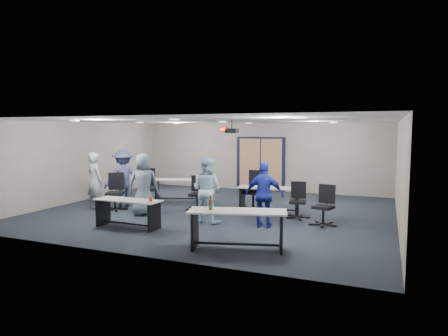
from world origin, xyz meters
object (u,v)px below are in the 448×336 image
at_px(table_front_right, 237,222).
at_px(chair_back_c, 253,191).
at_px(table_back_left, 181,186).
at_px(person_plaid, 144,184).
at_px(person_gray, 95,181).
at_px(person_lightblue, 207,190).
at_px(table_front_left, 128,208).
at_px(person_back, 123,178).
at_px(chair_back_d, 298,200).
at_px(chair_back_b, 197,193).
at_px(table_back_right, 269,195).
at_px(chair_loose_right, 323,206).
at_px(chair_back_a, 146,188).
at_px(chair_loose_left, 115,192).
at_px(person_navy, 264,195).

distance_m(table_front_right, chair_back_c, 4.01).
height_order(table_back_left, person_plaid, person_plaid).
height_order(person_gray, person_lightblue, person_gray).
xyz_separation_m(table_front_right, person_gray, (-5.42, 2.19, 0.32)).
height_order(table_back_left, person_gray, person_gray).
xyz_separation_m(table_front_left, person_back, (-1.77, 2.22, 0.43)).
height_order(person_lightblue, person_back, person_back).
distance_m(chair_back_d, person_back, 5.50).
bearing_deg(table_back_left, table_front_left, -103.08).
xyz_separation_m(chair_back_b, chair_back_d, (3.08, 0.00, -0.02)).
bearing_deg(chair_back_b, person_plaid, -144.93).
relative_size(table_back_right, person_back, 1.04).
relative_size(table_front_right, person_plaid, 1.18).
bearing_deg(table_front_right, person_plaid, 134.58).
relative_size(chair_loose_right, person_back, 0.57).
distance_m(chair_back_a, person_back, 0.78).
bearing_deg(chair_loose_left, table_front_right, -51.03).
height_order(chair_loose_left, person_navy, person_navy).
bearing_deg(table_front_right, person_gray, 142.49).
relative_size(person_plaid, person_navy, 1.07).
xyz_separation_m(table_back_right, chair_loose_left, (-4.42, -1.45, 0.05)).
bearing_deg(chair_back_a, person_gray, -160.54).
distance_m(chair_back_a, chair_back_d, 4.84).
height_order(person_plaid, person_lightblue, person_plaid).
xyz_separation_m(chair_back_a, chair_back_d, (4.84, 0.07, -0.10)).
height_order(chair_back_d, person_gray, person_gray).
relative_size(chair_loose_right, person_navy, 0.63).
bearing_deg(person_gray, chair_loose_left, -143.68).
distance_m(person_lightblue, person_back, 3.48).
height_order(table_front_right, person_plaid, person_plaid).
xyz_separation_m(table_back_right, chair_loose_right, (1.72, -1.08, 0.01)).
bearing_deg(person_navy, table_back_left, -39.00).
relative_size(chair_back_b, person_navy, 0.62).
bearing_deg(table_back_right, table_front_left, -137.13).
xyz_separation_m(table_front_left, person_gray, (-2.27, 1.49, 0.40)).
relative_size(table_front_right, chair_loose_left, 1.86).
relative_size(table_front_right, table_back_left, 1.06).
bearing_deg(chair_loose_left, person_lightblue, -32.05).
relative_size(table_back_left, chair_back_a, 1.64).
height_order(chair_back_d, person_plaid, person_plaid).
xyz_separation_m(table_back_right, person_navy, (0.39, -1.83, 0.31)).
relative_size(table_front_right, person_gray, 1.19).
distance_m(chair_back_b, chair_loose_left, 2.49).
xyz_separation_m(table_front_left, chair_back_a, (-1.14, 2.56, 0.11)).
distance_m(table_back_right, person_plaid, 3.66).
bearing_deg(table_back_left, chair_back_b, -65.45).
distance_m(person_gray, person_lightblue, 3.86).
distance_m(chair_loose_left, person_back, 0.67).
bearing_deg(person_lightblue, chair_loose_left, 2.99).
relative_size(table_front_left, person_navy, 1.05).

